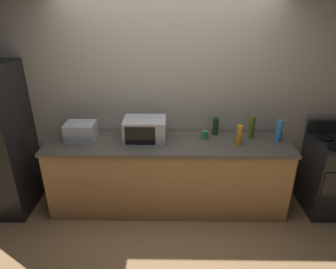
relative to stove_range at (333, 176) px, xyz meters
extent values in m
plane|color=#A87F51|center=(-2.00, -0.40, -0.46)|extent=(8.00, 8.00, 0.00)
cube|color=#B2A893|center=(-2.00, 0.41, 0.89)|extent=(6.40, 0.10, 2.70)
cube|color=#B27F4C|center=(-2.00, 0.00, -0.03)|extent=(2.80, 0.60, 0.86)
cube|color=#514C42|center=(-2.00, 0.00, 0.42)|extent=(2.84, 0.64, 0.04)
cube|color=black|center=(0.00, 0.00, -0.01)|extent=(0.60, 0.60, 0.90)
cube|color=black|center=(0.00, 0.28, 0.53)|extent=(0.60, 0.04, 0.18)
cylinder|color=black|center=(-0.13, -0.12, 0.45)|extent=(0.18, 0.18, 0.02)
cylinder|color=black|center=(-0.13, 0.12, 0.45)|extent=(0.18, 0.18, 0.02)
cube|color=#B7BABF|center=(-2.27, 0.05, 0.57)|extent=(0.48, 0.34, 0.27)
cube|color=black|center=(-2.31, -0.12, 0.57)|extent=(0.34, 0.01, 0.21)
cube|color=#B7BABF|center=(-3.02, 0.06, 0.54)|extent=(0.34, 0.26, 0.21)
cylinder|color=orange|center=(-1.19, -0.05, 0.56)|extent=(0.06, 0.06, 0.23)
cylinder|color=#1E3F19|center=(-1.43, 0.24, 0.55)|extent=(0.07, 0.07, 0.21)
cylinder|color=#338CE5|center=(-0.72, 0.05, 0.57)|extent=(0.06, 0.06, 0.26)
cylinder|color=#4C6B19|center=(-1.01, 0.14, 0.57)|extent=(0.06, 0.06, 0.27)
cylinder|color=#2D8C47|center=(-1.56, 0.12, 0.48)|extent=(0.08, 0.08, 0.09)
camera|label=1|loc=(-1.95, -3.12, 1.96)|focal=32.05mm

